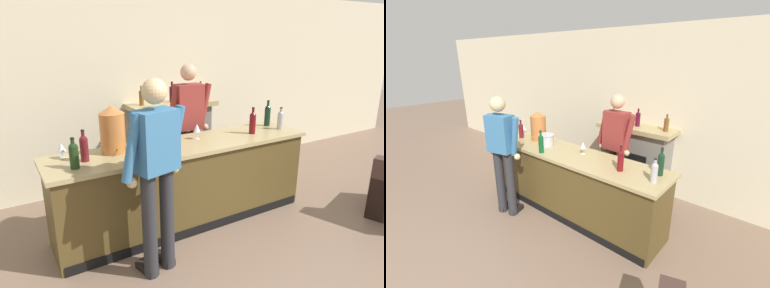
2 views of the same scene
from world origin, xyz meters
TOP-DOWN VIEW (x-y plane):
  - wall_back_panel at (0.00, 3.77)m, footprint 12.00×0.07m
  - bar_counter at (-0.05, 2.29)m, footprint 3.03×0.70m
  - fireplace_stone at (0.40, 3.51)m, footprint 1.29×0.52m
  - person_customer at (-0.72, 1.64)m, footprint 0.65×0.37m
  - person_bartender at (0.35, 2.93)m, footprint 0.66×0.32m
  - copper_dispenser at (-0.83, 2.42)m, footprint 0.26×0.30m
  - ice_bucket_steel at (-0.54, 2.32)m, footprint 0.24×0.24m
  - wine_bottle_cabernet_heavy at (-0.35, 2.05)m, footprint 0.07×0.07m
  - wine_bottle_chardonnay_pale at (-1.28, 2.17)m, footprint 0.08×0.08m
  - wine_bottle_merlot_tall at (1.27, 2.45)m, footprint 0.08×0.08m
  - wine_bottle_burgundy_dark at (0.85, 2.25)m, footprint 0.08×0.08m
  - wine_bottle_riesling_slim at (-1.15, 2.31)m, footprint 0.08×0.08m
  - wine_bottle_port_short at (1.30, 2.23)m, footprint 0.08×0.08m
  - wine_glass_back_row at (0.15, 2.39)m, footprint 0.08×0.08m
  - wine_glass_by_dispenser at (-1.32, 2.50)m, footprint 0.08×0.08m

SIDE VIEW (x-z plane):
  - bar_counter at x=-0.05m, z-range 0.00..0.96m
  - fireplace_stone at x=0.40m, z-range -0.13..1.35m
  - person_bartender at x=0.35m, z-range 0.10..1.87m
  - person_customer at x=-0.72m, z-range 0.10..1.88m
  - ice_bucket_steel at x=-0.54m, z-range 0.96..1.13m
  - wine_glass_by_dispenser at x=-1.32m, z-range 0.99..1.14m
  - wine_bottle_port_short at x=1.30m, z-range 0.94..1.23m
  - wine_glass_back_row at x=0.15m, z-range 1.00..1.17m
  - wine_bottle_chardonnay_pale at x=-1.28m, z-range 0.95..1.23m
  - wine_bottle_riesling_slim at x=-1.15m, z-range 0.94..1.25m
  - wine_bottle_burgundy_dark at x=0.85m, z-range 0.94..1.27m
  - wine_bottle_cabernet_heavy at x=-0.35m, z-range 0.94..1.27m
  - wine_bottle_merlot_tall at x=1.27m, z-range 0.94..1.28m
  - copper_dispenser at x=-0.83m, z-range 0.96..1.44m
  - wall_back_panel at x=0.00m, z-range 0.00..2.75m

